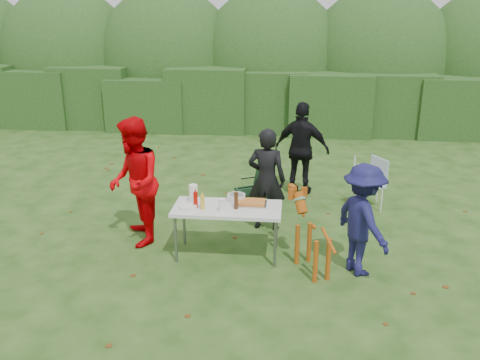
# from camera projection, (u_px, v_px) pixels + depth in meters

# --- Properties ---
(ground) EXTENTS (80.00, 80.00, 0.00)m
(ground) POSITION_uv_depth(u_px,v_px,m) (238.00, 264.00, 7.00)
(ground) COLOR #1E4211
(hedge_row) EXTENTS (22.00, 1.40, 1.70)m
(hedge_row) POSITION_uv_depth(u_px,v_px,m) (268.00, 101.00, 14.25)
(hedge_row) COLOR #23471C
(hedge_row) RESTS_ON ground
(shrub_backdrop) EXTENTS (20.00, 2.60, 3.20)m
(shrub_backdrop) POSITION_uv_depth(u_px,v_px,m) (271.00, 67.00, 15.51)
(shrub_backdrop) COLOR #3D6628
(shrub_backdrop) RESTS_ON ground
(folding_table) EXTENTS (1.50, 0.70, 0.74)m
(folding_table) POSITION_uv_depth(u_px,v_px,m) (227.00, 211.00, 7.04)
(folding_table) COLOR silver
(folding_table) RESTS_ON ground
(person_cook) EXTENTS (0.65, 0.48, 1.64)m
(person_cook) POSITION_uv_depth(u_px,v_px,m) (267.00, 180.00, 7.88)
(person_cook) COLOR black
(person_cook) RESTS_ON ground
(person_red_jacket) EXTENTS (1.00, 1.12, 1.90)m
(person_red_jacket) POSITION_uv_depth(u_px,v_px,m) (134.00, 182.00, 7.38)
(person_red_jacket) COLOR #D70006
(person_red_jacket) RESTS_ON ground
(person_black_puffy) EXTENTS (1.10, 0.70, 1.75)m
(person_black_puffy) POSITION_uv_depth(u_px,v_px,m) (302.00, 149.00, 9.35)
(person_black_puffy) COLOR black
(person_black_puffy) RESTS_ON ground
(child) EXTENTS (0.96, 1.12, 1.51)m
(child) POSITION_uv_depth(u_px,v_px,m) (363.00, 220.00, 6.56)
(child) COLOR #17174B
(child) RESTS_ON ground
(dog) EXTENTS (0.84, 1.13, 1.00)m
(dog) POSITION_uv_depth(u_px,v_px,m) (313.00, 237.00, 6.66)
(dog) COLOR #9D4910
(dog) RESTS_ON ground
(camping_chair) EXTENTS (0.74, 0.74, 0.87)m
(camping_chair) POSITION_uv_depth(u_px,v_px,m) (252.00, 188.00, 8.66)
(camping_chair) COLOR #133218
(camping_chair) RESTS_ON ground
(lawn_chair) EXTENTS (0.71, 0.71, 0.88)m
(lawn_chair) POSITION_uv_depth(u_px,v_px,m) (368.00, 183.00, 8.88)
(lawn_chair) COLOR #4785CE
(lawn_chair) RESTS_ON ground
(food_tray) EXTENTS (0.45, 0.30, 0.02)m
(food_tray) POSITION_uv_depth(u_px,v_px,m) (250.00, 204.00, 7.11)
(food_tray) COLOR #B7B7BA
(food_tray) RESTS_ON folding_table
(focaccia_bread) EXTENTS (0.40, 0.26, 0.04)m
(focaccia_bread) POSITION_uv_depth(u_px,v_px,m) (250.00, 202.00, 7.10)
(focaccia_bread) COLOR #C6712C
(focaccia_bread) RESTS_ON food_tray
(mustard_bottle) EXTENTS (0.06, 0.06, 0.20)m
(mustard_bottle) POSITION_uv_depth(u_px,v_px,m) (203.00, 202.00, 6.92)
(mustard_bottle) COLOR gold
(mustard_bottle) RESTS_ON folding_table
(ketchup_bottle) EXTENTS (0.06, 0.06, 0.22)m
(ketchup_bottle) POSITION_uv_depth(u_px,v_px,m) (196.00, 200.00, 6.97)
(ketchup_bottle) COLOR #B20B04
(ketchup_bottle) RESTS_ON folding_table
(beer_bottle) EXTENTS (0.06, 0.06, 0.24)m
(beer_bottle) POSITION_uv_depth(u_px,v_px,m) (236.00, 200.00, 6.93)
(beer_bottle) COLOR #47230F
(beer_bottle) RESTS_ON folding_table
(paper_towel_roll) EXTENTS (0.12, 0.12, 0.26)m
(paper_towel_roll) POSITION_uv_depth(u_px,v_px,m) (193.00, 194.00, 7.16)
(paper_towel_roll) COLOR white
(paper_towel_roll) RESTS_ON folding_table
(cup_stack) EXTENTS (0.08, 0.08, 0.18)m
(cup_stack) POSITION_uv_depth(u_px,v_px,m) (222.00, 205.00, 6.85)
(cup_stack) COLOR white
(cup_stack) RESTS_ON folding_table
(pasta_bowl) EXTENTS (0.26, 0.26, 0.10)m
(pasta_bowl) POSITION_uv_depth(u_px,v_px,m) (236.00, 198.00, 7.22)
(pasta_bowl) COLOR silver
(pasta_bowl) RESTS_ON folding_table
(plate_stack) EXTENTS (0.24, 0.24, 0.05)m
(plate_stack) POSITION_uv_depth(u_px,v_px,m) (188.00, 207.00, 6.95)
(plate_stack) COLOR white
(plate_stack) RESTS_ON folding_table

